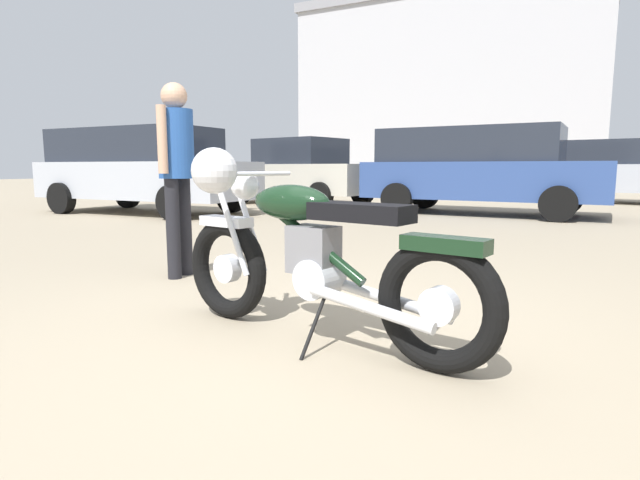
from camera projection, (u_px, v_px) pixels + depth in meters
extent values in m
plane|color=gray|center=(314.00, 339.00, 2.87)|extent=(80.00, 80.00, 0.00)
torus|color=black|center=(227.00, 268.00, 3.25)|extent=(0.65, 0.23, 0.64)
cylinder|color=silver|center=(227.00, 268.00, 3.25)|extent=(0.19, 0.11, 0.18)
torus|color=black|center=(439.00, 306.00, 2.37)|extent=(0.65, 0.23, 0.64)
cylinder|color=silver|center=(439.00, 306.00, 2.37)|extent=(0.19, 0.11, 0.18)
cube|color=silver|center=(226.00, 221.00, 3.20)|extent=(0.38, 0.19, 0.06)
cube|color=black|center=(445.00, 244.00, 2.32)|extent=(0.42, 0.20, 0.07)
cylinder|color=silver|center=(231.00, 226.00, 3.07)|extent=(0.29, 0.09, 0.58)
cylinder|color=silver|center=(249.00, 224.00, 3.19)|extent=(0.29, 0.09, 0.58)
sphere|color=silver|center=(245.00, 186.00, 3.07)|extent=(0.17, 0.17, 0.17)
cylinder|color=silver|center=(254.00, 174.00, 3.01)|extent=(0.14, 0.61, 0.03)
sphere|color=silver|center=(214.00, 171.00, 2.77)|extent=(0.25, 0.25, 0.25)
cylinder|color=black|center=(307.00, 237.00, 2.81)|extent=(0.75, 0.19, 0.47)
ellipsoid|color=black|center=(291.00, 203.00, 2.86)|extent=(0.55, 0.31, 0.20)
cube|color=black|center=(360.00, 212.00, 2.58)|extent=(0.57, 0.30, 0.09)
cube|color=slate|center=(314.00, 250.00, 2.79)|extent=(0.29, 0.22, 0.26)
cylinder|color=silver|center=(320.00, 277.00, 2.79)|extent=(0.25, 0.24, 0.22)
cylinder|color=silver|center=(369.00, 307.00, 2.49)|extent=(0.70, 0.19, 0.14)
cylinder|color=silver|center=(389.00, 299.00, 2.65)|extent=(0.70, 0.19, 0.14)
cylinder|color=black|center=(315.00, 324.00, 2.62)|extent=(0.06, 0.24, 0.33)
cylinder|color=black|center=(173.00, 229.00, 4.38)|extent=(0.12, 0.12, 0.86)
cylinder|color=black|center=(185.00, 227.00, 4.55)|extent=(0.12, 0.12, 0.86)
cylinder|color=#234C93|center=(176.00, 144.00, 4.36)|extent=(0.30, 0.30, 0.58)
cylinder|color=tan|center=(162.00, 140.00, 4.18)|extent=(0.08, 0.08, 0.55)
cylinder|color=tan|center=(188.00, 142.00, 4.54)|extent=(0.08, 0.08, 0.55)
sphere|color=tan|center=(174.00, 96.00, 4.31)|extent=(0.22, 0.22, 0.22)
cylinder|color=black|center=(545.00, 191.00, 14.04)|extent=(0.64, 0.30, 0.62)
cylinder|color=black|center=(560.00, 189.00, 15.41)|extent=(0.64, 0.30, 0.62)
cube|color=#ADB2BC|center=(607.00, 178.00, 13.87)|extent=(4.43, 2.39, 0.72)
cube|color=#232833|center=(609.00, 152.00, 13.78)|extent=(2.23, 1.87, 0.64)
cylinder|color=black|center=(231.00, 198.00, 10.82)|extent=(0.64, 0.22, 0.64)
cylinder|color=black|center=(173.00, 203.00, 9.26)|extent=(0.64, 0.22, 0.64)
cylinder|color=black|center=(128.00, 194.00, 12.15)|extent=(0.64, 0.22, 0.64)
cylinder|color=black|center=(61.00, 198.00, 10.59)|extent=(0.64, 0.22, 0.64)
cube|color=#ADB2BC|center=(146.00, 180.00, 10.65)|extent=(4.73, 1.83, 0.74)
cube|color=#232833|center=(134.00, 146.00, 10.68)|extent=(3.52, 1.65, 0.68)
cylinder|color=black|center=(362.00, 193.00, 13.09)|extent=(0.65, 0.32, 0.62)
cylinder|color=black|center=(320.00, 196.00, 11.76)|extent=(0.65, 0.32, 0.62)
cylinder|color=black|center=(284.00, 190.00, 14.76)|extent=(0.65, 0.32, 0.62)
cylinder|color=black|center=(240.00, 192.00, 13.43)|extent=(0.65, 0.32, 0.62)
cube|color=beige|center=(300.00, 178.00, 13.21)|extent=(4.45, 2.51, 0.72)
cube|color=#232833|center=(300.00, 152.00, 13.12)|extent=(2.27, 1.92, 0.64)
cylinder|color=black|center=(567.00, 199.00, 10.47)|extent=(0.65, 0.24, 0.64)
cylinder|color=black|center=(558.00, 204.00, 8.96)|extent=(0.65, 0.24, 0.64)
cylinder|color=black|center=(425.00, 195.00, 11.95)|extent=(0.65, 0.24, 0.64)
cylinder|color=black|center=(397.00, 199.00, 10.44)|extent=(0.65, 0.24, 0.64)
cube|color=#2D4784|center=(483.00, 180.00, 10.40)|extent=(4.77, 1.96, 0.74)
cube|color=#232833|center=(469.00, 145.00, 10.45)|extent=(3.57, 1.75, 0.68)
cube|color=#B2B2B7|center=(459.00, 103.00, 31.15)|extent=(16.11, 11.44, 9.67)
cube|color=gray|center=(462.00, 15.00, 30.43)|extent=(16.41, 11.74, 0.50)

